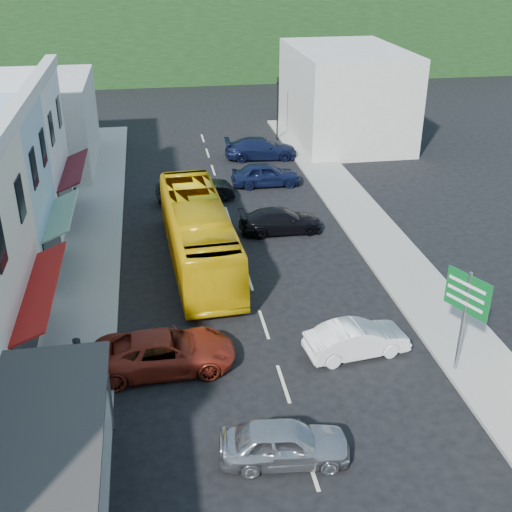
# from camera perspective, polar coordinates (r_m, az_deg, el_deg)

# --- Properties ---
(ground) EXTENTS (120.00, 120.00, 0.00)m
(ground) POSITION_cam_1_polar(r_m,az_deg,el_deg) (23.56, 2.45, -11.27)
(ground) COLOR black
(ground) RESTS_ON ground
(sidewalk_left) EXTENTS (3.00, 52.00, 0.15)m
(sidewalk_left) POSITION_cam_1_polar(r_m,az_deg,el_deg) (31.83, -14.67, -1.25)
(sidewalk_left) COLOR gray
(sidewalk_left) RESTS_ON ground
(sidewalk_right) EXTENTS (3.00, 52.00, 0.15)m
(sidewalk_right) POSITION_cam_1_polar(r_m,az_deg,el_deg) (33.68, 11.54, 0.69)
(sidewalk_right) COLOR gray
(sidewalk_right) RESTS_ON ground
(distant_block_left) EXTENTS (8.00, 10.00, 6.00)m
(distant_block_left) POSITION_cam_1_polar(r_m,az_deg,el_deg) (47.30, -19.24, 11.05)
(distant_block_left) COLOR #B7B2A8
(distant_block_left) RESTS_ON ground
(distant_block_right) EXTENTS (8.00, 12.00, 7.00)m
(distant_block_right) POSITION_cam_1_polar(r_m,az_deg,el_deg) (51.66, 7.91, 14.02)
(distant_block_right) COLOR #B7B2A8
(distant_block_right) RESTS_ON ground
(hillside) EXTENTS (80.00, 26.00, 14.00)m
(hillside) POSITION_cam_1_polar(r_m,az_deg,el_deg) (83.69, -8.21, 20.94)
(hillside) COLOR black
(hillside) RESTS_ON ground
(bus) EXTENTS (3.07, 11.71, 3.10)m
(bus) POSITION_cam_1_polar(r_m,az_deg,el_deg) (31.12, -5.15, 1.93)
(bus) COLOR #E7B509
(bus) RESTS_ON ground
(car_silver) EXTENTS (4.57, 2.25, 1.40)m
(car_silver) POSITION_cam_1_polar(r_m,az_deg,el_deg) (20.25, 2.57, -16.19)
(car_silver) COLOR #A5A6AA
(car_silver) RESTS_ON ground
(car_white) EXTENTS (4.59, 2.35, 1.40)m
(car_white) POSITION_cam_1_polar(r_m,az_deg,el_deg) (24.95, 8.95, -7.25)
(car_white) COLOR white
(car_white) RESTS_ON ground
(car_red) EXTENTS (4.64, 1.99, 1.40)m
(car_red) POSITION_cam_1_polar(r_m,az_deg,el_deg) (24.14, -8.07, -8.45)
(car_red) COLOR maroon
(car_red) RESTS_ON ground
(car_black_near) EXTENTS (4.52, 1.90, 1.40)m
(car_black_near) POSITION_cam_1_polar(r_m,az_deg,el_deg) (34.78, 2.23, 3.22)
(car_black_near) COLOR black
(car_black_near) RESTS_ON ground
(car_navy_mid) EXTENTS (4.43, 1.87, 1.40)m
(car_navy_mid) POSITION_cam_1_polar(r_m,az_deg,el_deg) (41.58, 0.88, 7.20)
(car_navy_mid) COLOR black
(car_navy_mid) RESTS_ON ground
(car_black_far) EXTENTS (4.58, 2.31, 1.40)m
(car_black_far) POSITION_cam_1_polar(r_m,az_deg,el_deg) (39.13, -5.42, 5.82)
(car_black_far) COLOR black
(car_black_far) RESTS_ON ground
(car_navy_far) EXTENTS (4.60, 2.09, 1.40)m
(car_navy_far) POSITION_cam_1_polar(r_m,az_deg,el_deg) (46.97, 0.43, 9.48)
(car_navy_far) COLOR black
(car_navy_far) RESTS_ON ground
(pedestrian_left) EXTENTS (0.60, 0.71, 1.70)m
(pedestrian_left) POSITION_cam_1_polar(r_m,az_deg,el_deg) (23.90, -15.35, -8.77)
(pedestrian_left) COLOR black
(pedestrian_left) RESTS_ON sidewalk_left
(direction_sign) EXTENTS (1.62, 2.03, 4.15)m
(direction_sign) POSITION_cam_1_polar(r_m,az_deg,el_deg) (24.09, 17.88, -5.78)
(direction_sign) COLOR #08571F
(direction_sign) RESTS_ON ground
(traffic_signal) EXTENTS (0.49, 0.98, 4.90)m
(traffic_signal) POSITION_cam_1_polar(r_m,az_deg,el_deg) (51.19, 1.92, 12.92)
(traffic_signal) COLOR black
(traffic_signal) RESTS_ON ground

